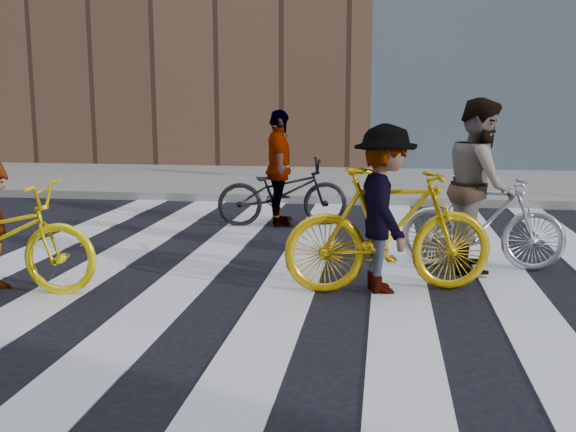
% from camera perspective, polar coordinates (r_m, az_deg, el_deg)
% --- Properties ---
extents(ground, '(100.00, 100.00, 0.00)m').
position_cam_1_polar(ground, '(7.04, 4.90, -5.50)').
color(ground, black).
rests_on(ground, ground).
extents(sidewalk_far, '(100.00, 5.00, 0.15)m').
position_cam_1_polar(sidewalk_far, '(14.39, 6.67, 2.76)').
color(sidewalk_far, gray).
rests_on(sidewalk_far, ground).
extents(zebra_crosswalk, '(8.25, 10.00, 0.01)m').
position_cam_1_polar(zebra_crosswalk, '(7.03, 4.91, -5.45)').
color(zebra_crosswalk, silver).
rests_on(zebra_crosswalk, ground).
extents(bike_silver_mid, '(1.78, 0.61, 1.05)m').
position_cam_1_polar(bike_silver_mid, '(7.69, 16.17, -0.50)').
color(bike_silver_mid, silver).
rests_on(bike_silver_mid, ground).
extents(bike_yellow_right, '(2.12, 1.03, 1.22)m').
position_cam_1_polar(bike_yellow_right, '(6.58, 8.56, -1.19)').
color(bike_yellow_right, '#D9A30C').
rests_on(bike_yellow_right, ground).
extents(bike_dark_rear, '(2.01, 1.07, 1.00)m').
position_cam_1_polar(bike_dark_rear, '(9.91, -0.46, 2.04)').
color(bike_dark_rear, black).
rests_on(bike_dark_rear, ground).
extents(rider_mid, '(0.77, 0.96, 1.88)m').
position_cam_1_polar(rider_mid, '(7.62, 15.95, 2.55)').
color(rider_mid, slate).
rests_on(rider_mid, ground).
extents(rider_right, '(0.84, 1.17, 1.63)m').
position_cam_1_polar(rider_right, '(6.54, 8.17, 0.57)').
color(rider_right, slate).
rests_on(rider_right, ground).
extents(rider_rear, '(0.63, 1.07, 1.71)m').
position_cam_1_polar(rider_rear, '(9.87, -0.75, 4.06)').
color(rider_rear, slate).
rests_on(rider_rear, ground).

